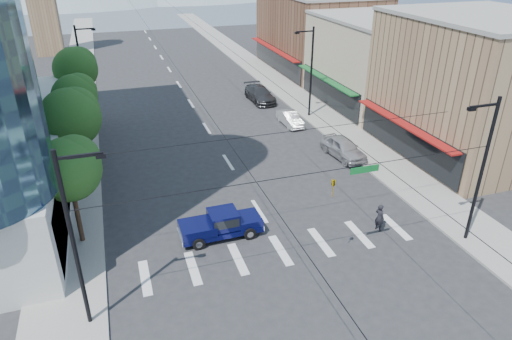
% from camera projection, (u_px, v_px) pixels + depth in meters
% --- Properties ---
extents(ground, '(160.00, 160.00, 0.00)m').
position_uv_depth(ground, '(294.00, 265.00, 25.46)').
color(ground, '#28282B').
rests_on(ground, ground).
extents(sidewalk_left, '(4.00, 120.00, 0.15)m').
position_uv_depth(sidewalk_left, '(79.00, 88.00, 56.04)').
color(sidewalk_left, gray).
rests_on(sidewalk_left, ground).
extents(sidewalk_right, '(4.00, 120.00, 0.15)m').
position_uv_depth(sidewalk_right, '(263.00, 73.00, 62.76)').
color(sidewalk_right, gray).
rests_on(sidewalk_right, ground).
extents(shop_near, '(12.00, 14.00, 11.00)m').
position_uv_depth(shop_near, '(476.00, 88.00, 37.09)').
color(shop_near, '#8C6B4C').
rests_on(shop_near, ground).
extents(shop_mid, '(12.00, 14.00, 9.00)m').
position_uv_depth(shop_mid, '(381.00, 62.00, 49.43)').
color(shop_mid, tan).
rests_on(shop_mid, ground).
extents(shop_far, '(12.00, 18.00, 10.00)m').
position_uv_depth(shop_far, '(318.00, 33.00, 62.79)').
color(shop_far, brown).
rests_on(shop_far, ground).
extents(tree_near, '(3.65, 3.64, 6.71)m').
position_uv_depth(tree_near, '(70.00, 167.00, 25.31)').
color(tree_near, black).
rests_on(tree_near, ground).
extents(tree_midnear, '(4.09, 4.09, 7.52)m').
position_uv_depth(tree_midnear, '(72.00, 116.00, 30.98)').
color(tree_midnear, black).
rests_on(tree_midnear, ground).
extents(tree_midfar, '(3.65, 3.64, 6.71)m').
position_uv_depth(tree_midfar, '(76.00, 95.00, 37.20)').
color(tree_midfar, black).
rests_on(tree_midfar, ground).
extents(tree_far, '(4.09, 4.09, 7.52)m').
position_uv_depth(tree_far, '(77.00, 67.00, 42.87)').
color(tree_far, black).
rests_on(tree_far, ground).
extents(signal_rig, '(21.80, 0.20, 9.00)m').
position_uv_depth(signal_rig, '(308.00, 201.00, 22.59)').
color(signal_rig, black).
rests_on(signal_rig, ground).
extents(lamp_pole_nw, '(2.00, 0.25, 9.00)m').
position_uv_depth(lamp_pole_nw, '(83.00, 67.00, 45.74)').
color(lamp_pole_nw, black).
rests_on(lamp_pole_nw, ground).
extents(lamp_pole_ne, '(2.00, 0.25, 9.00)m').
position_uv_depth(lamp_pole_ne, '(310.00, 69.00, 44.92)').
color(lamp_pole_ne, black).
rests_on(lamp_pole_ne, ground).
extents(pickup_truck, '(5.09, 2.04, 1.71)m').
position_uv_depth(pickup_truck, '(220.00, 224.00, 27.57)').
color(pickup_truck, '#070A37').
rests_on(pickup_truck, ground).
extents(pedestrian, '(0.61, 0.76, 1.82)m').
position_uv_depth(pedestrian, '(380.00, 217.00, 28.18)').
color(pedestrian, black).
rests_on(pedestrian, ground).
extents(parked_car_near, '(2.46, 5.08, 1.67)m').
position_uv_depth(parked_car_near, '(343.00, 148.00, 37.91)').
color(parked_car_near, '#A5A4A8').
rests_on(parked_car_near, ground).
extents(parked_car_mid, '(1.52, 4.08, 1.33)m').
position_uv_depth(parked_car_mid, '(290.00, 118.00, 44.69)').
color(parked_car_mid, silver).
rests_on(parked_car_mid, ground).
extents(parked_car_far, '(2.47, 5.71, 1.64)m').
position_uv_depth(parked_car_far, '(260.00, 94.00, 51.33)').
color(parked_car_far, '#313133').
rests_on(parked_car_far, ground).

